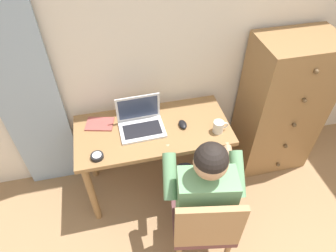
# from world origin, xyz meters

# --- Properties ---
(wall_back) EXTENTS (4.80, 0.05, 2.50)m
(wall_back) POSITION_xyz_m (0.00, 2.20, 1.25)
(wall_back) COLOR beige
(wall_back) RESTS_ON ground_plane
(curtain_panel) EXTENTS (0.47, 0.03, 2.15)m
(curtain_panel) POSITION_xyz_m (-1.16, 2.13, 1.08)
(curtain_panel) COLOR #8EA3B7
(curtain_panel) RESTS_ON ground_plane
(desk) EXTENTS (1.20, 0.57, 0.72)m
(desk) POSITION_xyz_m (-0.28, 1.84, 0.61)
(desk) COLOR olive
(desk) RESTS_ON ground_plane
(dresser) EXTENTS (0.64, 0.46, 1.30)m
(dresser) POSITION_xyz_m (0.88, 1.92, 0.65)
(dresser) COLOR olive
(dresser) RESTS_ON ground_plane
(chair) EXTENTS (0.49, 0.47, 0.86)m
(chair) POSITION_xyz_m (-0.07, 1.11, 0.48)
(chair) COLOR brown
(chair) RESTS_ON ground_plane
(person_seated) EXTENTS (0.60, 0.63, 1.18)m
(person_seated) POSITION_xyz_m (-0.04, 1.29, 0.66)
(person_seated) COLOR #33384C
(person_seated) RESTS_ON ground_plane
(laptop) EXTENTS (0.35, 0.26, 0.24)m
(laptop) POSITION_xyz_m (-0.36, 1.88, 0.78)
(laptop) COLOR silver
(laptop) RESTS_ON desk
(computer_mouse) EXTENTS (0.06, 0.10, 0.03)m
(computer_mouse) POSITION_xyz_m (-0.04, 1.82, 0.74)
(computer_mouse) COLOR black
(computer_mouse) RESTS_ON desk
(desk_clock) EXTENTS (0.09, 0.09, 0.03)m
(desk_clock) POSITION_xyz_m (-0.71, 1.64, 0.74)
(desk_clock) COLOR black
(desk_clock) RESTS_ON desk
(notebook_pad) EXTENTS (0.24, 0.20, 0.01)m
(notebook_pad) POSITION_xyz_m (-0.67, 1.98, 0.73)
(notebook_pad) COLOR #994742
(notebook_pad) RESTS_ON desk
(coffee_mug) EXTENTS (0.12, 0.08, 0.09)m
(coffee_mug) POSITION_xyz_m (0.21, 1.70, 0.77)
(coffee_mug) COLOR silver
(coffee_mug) RESTS_ON desk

